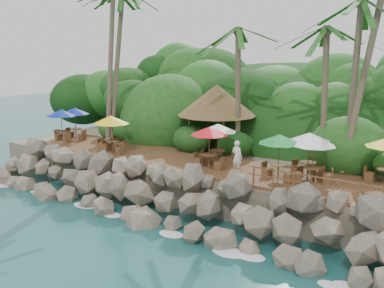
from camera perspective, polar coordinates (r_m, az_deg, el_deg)
The scene contains 12 objects.
ground at distance 24.30m, azimuth -8.23°, elevation -10.28°, with size 140.00×140.00×0.00m, color #19514F.
land_base at distance 36.76m, azimuth 8.93°, elevation -0.97°, with size 32.00×25.20×2.10m, color gray.
jungle_hill at distance 43.71m, azimuth 13.21°, elevation -0.51°, with size 44.80×28.00×15.40m, color #143811.
seawall at distance 25.30m, azimuth -5.21°, elevation -6.52°, with size 29.00×4.00×2.30m, color gray, non-canonical shape.
terrace at distance 28.06m, azimuth -0.00°, elevation -2.40°, with size 26.00×5.00×0.20m, color brown.
jungle_foliage at distance 36.13m, azimuth 8.18°, elevation -2.88°, with size 44.00×16.00×12.00m, color #143811, non-canonical shape.
foam_line at distance 24.49m, azimuth -7.75°, elevation -10.01°, with size 25.20×0.80×0.06m.
palms at distance 29.03m, azimuth 5.96°, elevation 18.17°, with size 24.51×7.23×12.98m.
palapa at distance 31.17m, azimuth 3.25°, elevation 5.72°, with size 5.62×5.62×4.60m.
dining_clusters at distance 27.46m, azimuth -0.05°, elevation 1.94°, with size 25.33×5.08×2.51m.
railing at distance 21.96m, azimuth 15.75°, elevation -4.99°, with size 7.20×0.10×1.00m.
waiter at distance 25.24m, azimuth 5.88°, elevation -1.65°, with size 0.69×0.45×1.88m, color white.
Camera 1 is at (15.53, -16.34, 9.08)m, focal length 40.99 mm.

